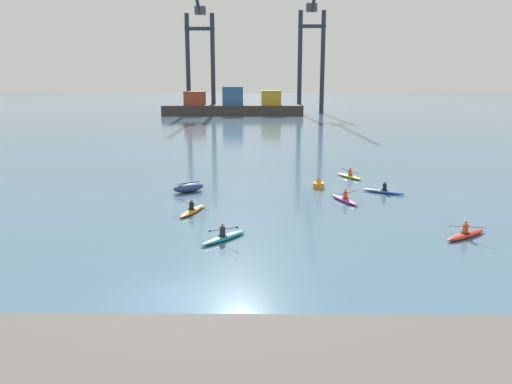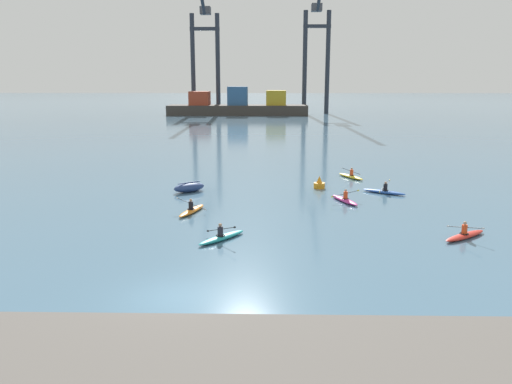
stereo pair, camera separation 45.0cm
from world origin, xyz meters
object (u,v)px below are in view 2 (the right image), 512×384
at_px(channel_buoy, 319,184).
at_px(kayak_red, 465,235).
at_px(kayak_orange, 192,210).
at_px(capsized_dinghy, 189,187).
at_px(gantry_crane_west, 205,47).
at_px(kayak_yellow, 351,176).
at_px(container_barge, 238,106).
at_px(gantry_crane_west_mid, 317,43).
at_px(kayak_blue, 384,191).
at_px(kayak_magenta, 345,199).
at_px(kayak_teal, 222,237).

xyz_separation_m(channel_buoy, kayak_red, (6.61, -13.17, -0.19)).
bearing_deg(kayak_orange, capsized_dinghy, 99.96).
distance_m(gantry_crane_west, kayak_yellow, 100.63).
xyz_separation_m(container_barge, capsized_dinghy, (1.56, -95.66, -1.98)).
relative_size(gantry_crane_west_mid, kayak_red, 12.11).
bearing_deg(kayak_blue, gantry_crane_west, 104.10).
relative_size(kayak_blue, kayak_orange, 0.93).
distance_m(container_barge, kayak_red, 108.85).
distance_m(gantry_crane_west_mid, kayak_blue, 104.07).
relative_size(gantry_crane_west, kayak_magenta, 10.29).
relative_size(channel_buoy, kayak_red, 0.32).
bearing_deg(kayak_red, gantry_crane_west_mid, 88.77).
relative_size(container_barge, kayak_orange, 10.60).
distance_m(gantry_crane_west, kayak_magenta, 109.09).
height_order(kayak_red, kayak_teal, kayak_teal).
height_order(container_barge, kayak_red, container_barge).
xyz_separation_m(gantry_crane_west, kayak_orange, (11.86, -108.62, -17.48)).
xyz_separation_m(gantry_crane_west_mid, channel_buoy, (-9.06, -100.45, -18.20)).
bearing_deg(gantry_crane_west, kayak_magenta, -78.04).
relative_size(container_barge, capsized_dinghy, 13.34).
height_order(kayak_blue, kayak_orange, kayak_orange).
bearing_deg(kayak_red, kayak_yellow, 100.70).
bearing_deg(gantry_crane_west, kayak_blue, -75.90).
distance_m(channel_buoy, kayak_blue, 5.13).
height_order(channel_buoy, kayak_yellow, kayak_yellow).
xyz_separation_m(gantry_crane_west_mid, kayak_teal, (-15.71, -114.25, -18.39)).
bearing_deg(kayak_yellow, kayak_teal, -118.43).
bearing_deg(gantry_crane_west, capsized_dinghy, -84.00).
bearing_deg(kayak_magenta, capsized_dinghy, 164.79).
relative_size(kayak_yellow, kayak_magenta, 0.97).
distance_m(kayak_blue, kayak_orange, 15.18).
relative_size(container_barge, channel_buoy, 36.25).
distance_m(container_barge, capsized_dinghy, 95.69).
xyz_separation_m(gantry_crane_west, kayak_teal, (14.33, -114.41, -17.48)).
xyz_separation_m(container_barge, channel_buoy, (11.81, -94.08, -1.97)).
relative_size(gantry_crane_west, capsized_dinghy, 12.83).
distance_m(channel_buoy, kayak_red, 14.74).
bearing_deg(channel_buoy, kayak_orange, -138.75).
distance_m(container_barge, gantry_crane_west, 19.02).
xyz_separation_m(capsized_dinghy, kayak_orange, (1.13, -6.43, -0.18)).
bearing_deg(channel_buoy, kayak_red, -63.33).
bearing_deg(kayak_magenta, channel_buoy, 105.80).
bearing_deg(kayak_magenta, kayak_teal, -131.39).
xyz_separation_m(gantry_crane_west_mid, capsized_dinghy, (-19.31, -102.03, -18.21)).
xyz_separation_m(kayak_red, kayak_magenta, (-5.28, 8.44, 0.00)).
distance_m(gantry_crane_west_mid, kayak_yellow, 97.83).
height_order(kayak_red, kayak_magenta, same).
bearing_deg(kayak_magenta, gantry_crane_west_mid, 85.80).
distance_m(channel_buoy, kayak_orange, 12.14).
xyz_separation_m(capsized_dinghy, kayak_magenta, (11.59, -3.15, -0.18)).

